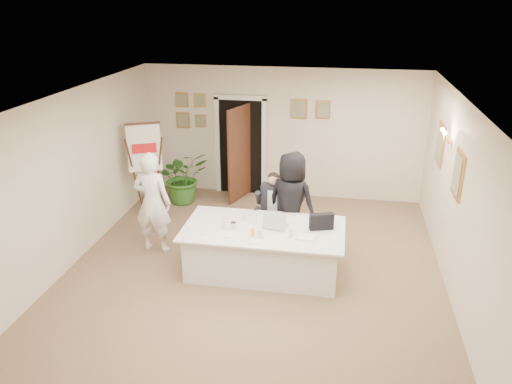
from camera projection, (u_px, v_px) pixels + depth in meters
The scene contains 28 objects.
floor at pixel (253, 274), 8.03m from camera, with size 7.00×7.00×0.00m, color brown.
ceiling at pixel (252, 101), 6.99m from camera, with size 6.00×7.00×0.02m, color white.
wall_back at pixel (282, 133), 10.71m from camera, with size 6.00×0.10×2.80m, color beige.
wall_front at pixel (178, 342), 4.31m from camera, with size 6.00×0.10×2.80m, color beige.
wall_left at pixel (69, 181), 8.00m from camera, with size 0.10×7.00×2.80m, color beige.
wall_right at pixel (461, 207), 7.02m from camera, with size 0.10×7.00×2.80m, color beige.
doorway at pixel (240, 150), 10.82m from camera, with size 1.14×0.86×2.20m.
pictures_back_wall at pixel (245, 112), 10.65m from camera, with size 3.40×0.06×0.80m, color #C08541, non-canonical shape.
pictures_right_wall at pixel (448, 158), 7.99m from camera, with size 0.06×2.20×0.80m, color #C08541, non-canonical shape.
wall_sconce at pixel (446, 136), 7.87m from camera, with size 0.20×0.30×0.24m, color gold, non-canonical shape.
conference_table at pixel (263, 250), 7.97m from camera, with size 2.52×1.35×0.78m.
seated_man at pixel (273, 208), 8.82m from camera, with size 0.57×0.61×1.34m, color black, non-canonical shape.
flip_chart at pixel (146, 173), 9.98m from camera, with size 0.66×0.53×1.86m.
standing_man at pixel (153, 203), 8.45m from camera, with size 0.65×0.43×1.79m, color white.
standing_woman at pixel (291, 203), 8.48m from camera, with size 0.87×0.57×1.78m, color black.
potted_palm at pixel (183, 177), 10.61m from camera, with size 1.02×0.88×1.13m, color #2C6622.
laptop at pixel (275, 218), 7.84m from camera, with size 0.37×0.38×0.28m, color #B7BABC, non-canonical shape.
laptop_bag at pixel (321, 222), 7.74m from camera, with size 0.38×0.10×0.26m, color black.
paper_stack at pixel (306, 237), 7.50m from camera, with size 0.30×0.21×0.03m, color white.
plate_left at pixel (205, 232), 7.68m from camera, with size 0.21×0.21×0.01m, color white.
plate_mid at pixel (230, 235), 7.57m from camera, with size 0.20×0.20×0.01m, color white.
plate_near at pixel (255, 241), 7.39m from camera, with size 0.20×0.20×0.01m, color white.
glass_a at pixel (224, 224), 7.79m from camera, with size 0.07×0.07×0.14m, color silver.
glass_b at pixel (260, 234), 7.47m from camera, with size 0.07×0.07×0.14m, color silver.
glass_c at pixel (290, 233), 7.52m from camera, with size 0.06×0.06×0.14m, color silver.
glass_d at pixel (244, 216), 8.08m from camera, with size 0.06×0.06×0.14m, color silver.
oj_glass at pixel (252, 232), 7.54m from camera, with size 0.06×0.06×0.13m, color yellow.
steel_jug at pixel (233, 226), 7.78m from camera, with size 0.10×0.10×0.11m, color silver.
Camera 1 is at (1.28, -6.85, 4.21)m, focal length 35.00 mm.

